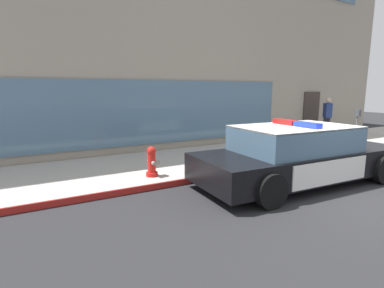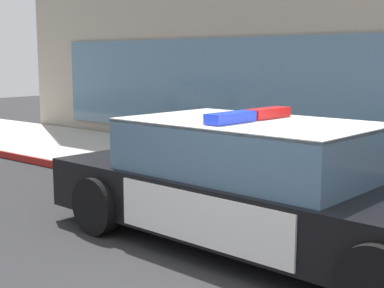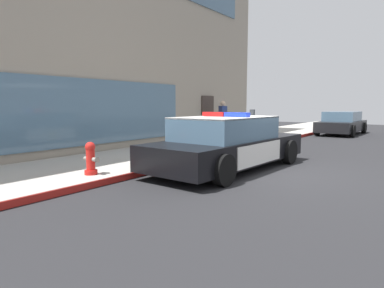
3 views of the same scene
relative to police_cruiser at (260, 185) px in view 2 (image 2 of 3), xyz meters
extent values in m
plane|color=#262628|center=(0.35, -0.77, -0.68)|extent=(48.00, 48.00, 0.00)
cube|color=maroon|center=(0.35, 1.17, -0.61)|extent=(28.80, 0.04, 0.14)
cube|color=slate|center=(-2.78, 4.59, 0.77)|extent=(12.49, 0.08, 2.10)
cube|color=black|center=(0.06, 0.00, -0.18)|extent=(5.27, 2.11, 0.60)
cube|color=silver|center=(-1.75, 0.08, -0.02)|extent=(1.53, 1.91, 0.05)
cube|color=silver|center=(0.00, 0.96, -0.18)|extent=(2.18, 0.12, 0.51)
cube|color=silver|center=(-0.08, -0.95, -0.18)|extent=(2.18, 0.12, 0.51)
cube|color=yellow|center=(0.00, 0.97, -0.18)|extent=(0.22, 0.02, 0.26)
cube|color=slate|center=(-0.15, 0.01, 0.39)|extent=(2.77, 1.82, 0.60)
cube|color=silver|center=(-0.15, 0.01, 0.68)|extent=(2.77, 1.82, 0.04)
cube|color=red|center=(-0.13, 0.35, 0.76)|extent=(0.23, 0.65, 0.11)
cube|color=blue|center=(-0.16, -0.33, 0.76)|extent=(0.23, 0.65, 0.11)
cylinder|color=black|center=(1.73, -1.02, -0.34)|extent=(0.69, 0.25, 0.68)
cylinder|color=black|center=(-1.61, 1.02, -0.34)|extent=(0.69, 0.25, 0.68)
cylinder|color=black|center=(-1.69, -0.87, -0.34)|extent=(0.69, 0.25, 0.68)
cylinder|color=red|center=(-3.01, 1.75, -0.48)|extent=(0.28, 0.28, 0.10)
cylinder|color=red|center=(-3.01, 1.75, -0.21)|extent=(0.19, 0.19, 0.45)
sphere|color=red|center=(-3.01, 1.75, 0.09)|extent=(0.22, 0.22, 0.22)
cylinder|color=gray|center=(-3.01, 1.75, 0.16)|extent=(0.06, 0.06, 0.05)
cylinder|color=gray|center=(-3.01, 1.60, -0.18)|extent=(0.09, 0.10, 0.09)
cylinder|color=gray|center=(-3.01, 1.89, -0.18)|extent=(0.09, 0.10, 0.09)
cylinder|color=gray|center=(-2.86, 1.75, -0.22)|extent=(0.10, 0.12, 0.12)
camera|label=1|loc=(-5.60, -4.83, 1.53)|focal=28.21mm
camera|label=2|loc=(3.15, -4.94, 1.36)|focal=51.14mm
camera|label=3|loc=(-7.60, -4.36, 1.01)|focal=31.40mm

